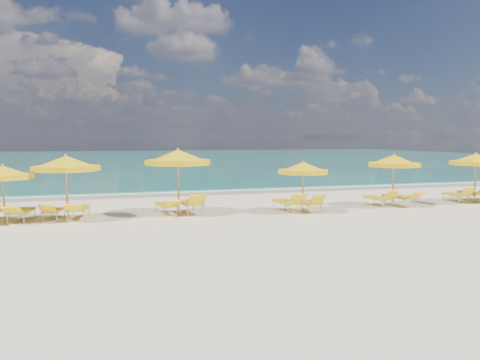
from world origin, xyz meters
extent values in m
plane|color=beige|center=(0.00, 0.00, 0.00)|extent=(120.00, 120.00, 0.00)
cube|color=#126958|center=(0.00, 48.00, 0.00)|extent=(120.00, 80.00, 0.30)
cube|color=tan|center=(0.00, 7.40, 0.00)|extent=(120.00, 2.60, 0.01)
cube|color=white|center=(0.00, 8.20, 0.00)|extent=(120.00, 1.20, 0.03)
cube|color=white|center=(-6.00, 17.00, 0.00)|extent=(14.00, 0.36, 0.05)
cube|color=white|center=(8.00, 24.00, 0.00)|extent=(18.00, 0.30, 0.05)
cylinder|color=tan|center=(-8.94, 0.41, 1.00)|extent=(0.06, 0.06, 1.99)
cone|color=yellow|center=(-8.94, 0.41, 1.83)|extent=(2.46, 2.46, 0.40)
cylinder|color=yellow|center=(-8.94, 0.41, 1.64)|extent=(2.49, 2.49, 0.16)
sphere|color=tan|center=(-8.94, 0.41, 2.03)|extent=(0.09, 0.09, 0.09)
cylinder|color=tan|center=(-6.85, 0.33, 1.15)|extent=(0.07, 0.07, 2.31)
cone|color=yellow|center=(-6.85, 0.33, 2.12)|extent=(2.51, 2.51, 0.46)
cylinder|color=yellow|center=(-6.85, 0.33, 1.90)|extent=(2.53, 2.53, 0.18)
sphere|color=tan|center=(-6.85, 0.33, 2.36)|extent=(0.10, 0.10, 0.10)
cylinder|color=tan|center=(-2.79, 0.45, 1.24)|extent=(0.08, 0.08, 2.49)
cone|color=yellow|center=(-2.79, 0.45, 2.29)|extent=(2.67, 2.67, 0.50)
cylinder|color=yellow|center=(-2.79, 0.45, 2.05)|extent=(2.70, 2.70, 0.20)
sphere|color=tan|center=(-2.79, 0.45, 2.54)|extent=(0.11, 0.11, 0.11)
cylinder|color=tan|center=(2.05, -0.43, 1.00)|extent=(0.06, 0.06, 2.00)
cone|color=yellow|center=(2.05, -0.43, 1.84)|extent=(2.24, 2.24, 0.40)
cylinder|color=yellow|center=(2.05, -0.43, 1.64)|extent=(2.26, 2.26, 0.16)
sphere|color=tan|center=(2.05, -0.43, 2.04)|extent=(0.09, 0.09, 0.09)
cylinder|color=tan|center=(6.50, 0.02, 1.11)|extent=(0.07, 0.07, 2.22)
cone|color=yellow|center=(6.50, 0.02, 2.04)|extent=(2.52, 2.52, 0.44)
cylinder|color=yellow|center=(6.50, 0.02, 1.82)|extent=(2.54, 2.54, 0.18)
sphere|color=tan|center=(6.50, 0.02, 2.27)|extent=(0.10, 0.10, 0.10)
cylinder|color=tan|center=(10.71, -0.12, 1.12)|extent=(0.07, 0.07, 2.24)
cone|color=yellow|center=(10.71, -0.12, 2.06)|extent=(2.54, 2.54, 0.45)
cylinder|color=yellow|center=(10.71, -0.12, 1.84)|extent=(2.56, 2.56, 0.18)
sphere|color=tan|center=(10.71, -0.12, 2.29)|extent=(0.10, 0.10, 0.10)
cube|color=yellow|center=(-8.42, 0.75, 0.37)|extent=(0.80, 1.38, 0.08)
cube|color=yellow|center=(-8.59, -0.15, 0.52)|extent=(0.67, 0.67, 0.36)
cube|color=yellow|center=(-7.35, 0.86, 0.33)|extent=(0.71, 1.23, 0.07)
cube|color=yellow|center=(-7.49, 0.07, 0.50)|extent=(0.59, 0.57, 0.37)
cube|color=yellow|center=(-6.48, 0.72, 0.40)|extent=(0.77, 1.44, 0.08)
cube|color=yellow|center=(-6.60, -0.24, 0.55)|extent=(0.68, 0.68, 0.37)
cube|color=yellow|center=(-3.23, 0.92, 0.36)|extent=(0.76, 1.32, 0.08)
cube|color=yellow|center=(-3.07, 0.07, 0.51)|extent=(0.64, 0.63, 0.36)
cube|color=yellow|center=(-2.27, 0.78, 0.41)|extent=(0.75, 1.48, 0.09)
cube|color=yellow|center=(-2.20, -0.19, 0.64)|extent=(0.68, 0.61, 0.51)
cube|color=yellow|center=(1.56, 0.12, 0.39)|extent=(0.77, 1.41, 0.08)
cube|color=yellow|center=(1.67, -0.78, 0.61)|extent=(0.66, 0.59, 0.49)
cube|color=yellow|center=(2.46, -0.04, 0.35)|extent=(0.60, 1.23, 0.07)
cube|color=yellow|center=(2.50, -0.83, 0.55)|extent=(0.56, 0.47, 0.46)
cube|color=yellow|center=(5.96, 0.37, 0.36)|extent=(0.74, 1.32, 0.08)
cube|color=yellow|center=(6.08, -0.45, 0.58)|extent=(0.62, 0.54, 0.48)
cube|color=yellow|center=(6.99, 0.28, 0.40)|extent=(0.87, 1.47, 0.09)
cube|color=yellow|center=(7.17, -0.67, 0.56)|extent=(0.72, 0.72, 0.39)
cube|color=yellow|center=(10.22, 0.54, 0.35)|extent=(0.62, 1.26, 0.08)
cube|color=yellow|center=(10.18, -0.29, 0.55)|extent=(0.57, 0.51, 0.44)
cube|color=yellow|center=(11.10, 0.51, 0.39)|extent=(0.78, 1.43, 0.08)
camera|label=1|loc=(-5.58, -17.47, 3.00)|focal=35.00mm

